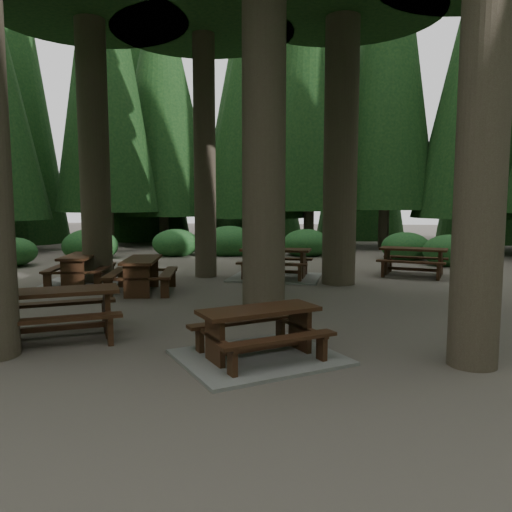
# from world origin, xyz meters

# --- Properties ---
(ground) EXTENTS (80.00, 80.00, 0.00)m
(ground) POSITION_xyz_m (0.00, 0.00, 0.00)
(ground) COLOR #595148
(ground) RESTS_ON ground
(picnic_table_a) EXTENTS (2.82, 2.73, 0.74)m
(picnic_table_a) POSITION_xyz_m (1.06, -2.62, 0.25)
(picnic_table_a) COLOR gray
(picnic_table_a) RESTS_ON ground
(picnic_table_b) EXTENTS (1.91, 2.21, 0.84)m
(picnic_table_b) POSITION_xyz_m (-2.46, 2.22, 0.56)
(picnic_table_b) COLOR #382211
(picnic_table_b) RESTS_ON ground
(picnic_table_c) EXTENTS (2.73, 2.32, 0.87)m
(picnic_table_c) POSITION_xyz_m (0.61, 4.92, 0.31)
(picnic_table_c) COLOR gray
(picnic_table_c) RESTS_ON ground
(picnic_table_d) EXTENTS (2.30, 2.05, 0.84)m
(picnic_table_d) POSITION_xyz_m (4.69, 5.97, 0.56)
(picnic_table_d) COLOR #382211
(picnic_table_d) RESTS_ON ground
(picnic_table_e) EXTENTS (2.39, 2.24, 0.82)m
(picnic_table_e) POSITION_xyz_m (-2.31, -2.02, 0.54)
(picnic_table_e) COLOR #382211
(picnic_table_e) RESTS_ON ground
(picnic_table_f) EXTENTS (2.44, 2.76, 0.82)m
(picnic_table_f) POSITION_xyz_m (-4.48, 3.05, 0.28)
(picnic_table_f) COLOR gray
(picnic_table_f) RESTS_ON ground
(shrub_ring) EXTENTS (23.86, 24.64, 1.49)m
(shrub_ring) POSITION_xyz_m (0.70, 0.75, 0.40)
(shrub_ring) COLOR #1B4F27
(shrub_ring) RESTS_ON ground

